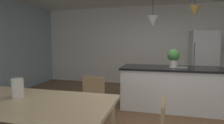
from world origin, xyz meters
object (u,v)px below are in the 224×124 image
object	(u,v)px
dining_table	(26,105)
refrigerator	(203,61)
chair_far_right	(90,104)
potted_plant_on_island	(173,57)
kitchen_island	(171,87)
vase_on_dining_table	(18,88)

from	to	relation	value
dining_table	refrigerator	size ratio (longest dim) A/B	1.12
chair_far_right	refrigerator	distance (m)	4.09
potted_plant_on_island	refrigerator	bearing A→B (deg)	60.62
dining_table	chair_far_right	xyz separation A→B (m)	(0.46, 0.83, -0.22)
chair_far_right	kitchen_island	bearing A→B (deg)	48.22
vase_on_dining_table	refrigerator	bearing A→B (deg)	53.72
dining_table	vase_on_dining_table	size ratio (longest dim) A/B	8.90
chair_far_right	potted_plant_on_island	bearing A→B (deg)	47.44
dining_table	chair_far_right	distance (m)	0.97
vase_on_dining_table	potted_plant_on_island	bearing A→B (deg)	48.85
refrigerator	chair_far_right	bearing A→B (deg)	-125.79
kitchen_island	refrigerator	world-z (taller)	refrigerator
chair_far_right	refrigerator	world-z (taller)	refrigerator
refrigerator	vase_on_dining_table	distance (m)	5.05
chair_far_right	refrigerator	size ratio (longest dim) A/B	0.48
dining_table	chair_far_right	size ratio (longest dim) A/B	2.32
kitchen_island	refrigerator	size ratio (longest dim) A/B	1.18
kitchen_island	dining_table	bearing A→B (deg)	-127.58
refrigerator	dining_table	bearing A→B (deg)	-124.48
dining_table	kitchen_island	size ratio (longest dim) A/B	0.94
dining_table	refrigerator	xyz separation A→B (m)	(2.83, 4.13, 0.21)
chair_far_right	kitchen_island	world-z (taller)	kitchen_island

